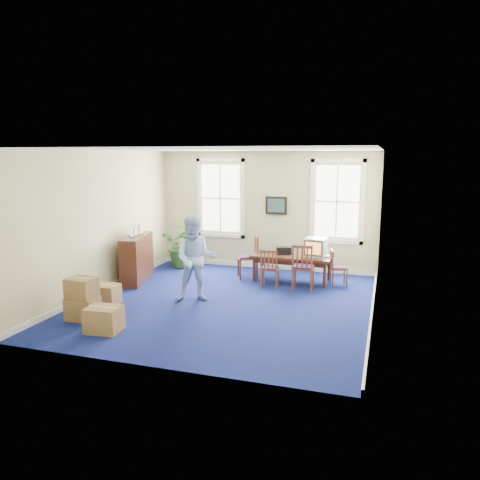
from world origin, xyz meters
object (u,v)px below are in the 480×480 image
(crt_tv, at_px, (316,247))
(man, at_px, (196,259))
(credenza, at_px, (137,258))
(conference_table, at_px, (292,268))
(cardboard_boxes, at_px, (95,297))
(chair_near_left, at_px, (270,268))
(potted_plant, at_px, (184,245))

(crt_tv, distance_m, man, 3.15)
(credenza, bearing_deg, crt_tv, 2.18)
(conference_table, distance_m, cardboard_boxes, 4.87)
(conference_table, bearing_deg, chair_near_left, -119.14)
(chair_near_left, xyz_separation_m, credenza, (-3.27, -0.47, 0.13))
(chair_near_left, bearing_deg, cardboard_boxes, 45.47)
(credenza, bearing_deg, potted_plant, 60.25)
(conference_table, relative_size, potted_plant, 1.56)
(man, bearing_deg, cardboard_boxes, -151.69)
(chair_near_left, height_order, potted_plant, potted_plant)
(conference_table, relative_size, credenza, 1.29)
(crt_tv, xyz_separation_m, credenza, (-4.24, -1.18, -0.29))
(chair_near_left, height_order, cardboard_boxes, chair_near_left)
(credenza, bearing_deg, conference_table, 3.84)
(chair_near_left, bearing_deg, conference_table, -125.35)
(man, bearing_deg, chair_near_left, 30.72)
(conference_table, height_order, potted_plant, potted_plant)
(chair_near_left, distance_m, credenza, 3.30)
(man, distance_m, potted_plant, 3.17)
(man, xyz_separation_m, cardboard_boxes, (-1.40, -1.60, -0.50))
(man, distance_m, cardboard_boxes, 2.18)
(credenza, distance_m, cardboard_boxes, 2.74)
(potted_plant, bearing_deg, chair_near_left, -23.70)
(conference_table, relative_size, chair_near_left, 2.11)
(man, height_order, potted_plant, man)
(potted_plant, bearing_deg, man, -61.01)
(conference_table, distance_m, chair_near_left, 0.78)
(credenza, bearing_deg, chair_near_left, -5.13)
(crt_tv, bearing_deg, man, -127.85)
(credenza, height_order, potted_plant, potted_plant)
(cardboard_boxes, bearing_deg, crt_tv, 46.75)
(crt_tv, relative_size, potted_plant, 0.43)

